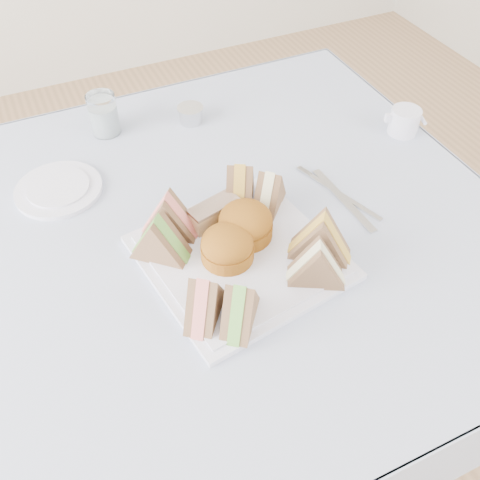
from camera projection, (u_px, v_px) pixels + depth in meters
name	position (u px, v px, depth m)	size (l,w,h in m)	color
floor	(236.00, 404.00, 1.55)	(4.00, 4.00, 0.00)	#9E7751
table	(236.00, 332.00, 1.28)	(0.90, 0.90, 0.74)	brown
tablecloth	(235.00, 221.00, 1.01)	(1.02, 1.02, 0.01)	silver
serving_plate	(240.00, 257.00, 0.94)	(0.31, 0.31, 0.01)	white
sandwich_fl_a	(204.00, 297.00, 0.81)	(0.10, 0.05, 0.09)	olive
sandwich_fl_b	(240.00, 303.00, 0.81)	(0.10, 0.04, 0.09)	olive
sandwich_fr_a	(321.00, 236.00, 0.90)	(0.11, 0.05, 0.10)	olive
sandwich_fr_b	(317.00, 262.00, 0.86)	(0.10, 0.05, 0.09)	olive
sandwich_bl_a	(159.00, 237.00, 0.90)	(0.10, 0.05, 0.09)	olive
sandwich_bl_b	(169.00, 214.00, 0.94)	(0.10, 0.05, 0.09)	olive
sandwich_br_a	(269.00, 190.00, 0.99)	(0.09, 0.04, 0.08)	olive
sandwich_br_b	(240.00, 184.00, 0.99)	(0.10, 0.05, 0.09)	olive
scone_left	(227.00, 246.00, 0.90)	(0.09, 0.09, 0.06)	brown
scone_right	(245.00, 223.00, 0.94)	(0.10, 0.10, 0.06)	brown
pastry_slice	(214.00, 213.00, 0.97)	(0.10, 0.04, 0.04)	#E9C288
side_plate	(59.00, 189.00, 1.06)	(0.17, 0.17, 0.01)	white
water_glass	(103.00, 114.00, 1.17)	(0.06, 0.06, 0.09)	white
tea_strainer	(191.00, 115.00, 1.22)	(0.06, 0.06, 0.03)	silver
knife	(343.00, 200.00, 1.04)	(0.02, 0.20, 0.00)	silver
fork	(344.00, 197.00, 1.05)	(0.01, 0.18, 0.00)	silver
creamer_jug	(404.00, 121.00, 1.18)	(0.07, 0.07, 0.06)	white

